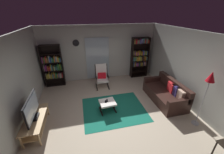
{
  "coord_description": "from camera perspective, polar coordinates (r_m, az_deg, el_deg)",
  "views": [
    {
      "loc": [
        -0.92,
        -3.49,
        3.15
      ],
      "look_at": [
        0.19,
        1.16,
        0.83
      ],
      "focal_mm": 22.05,
      "sensor_mm": 36.0,
      "label": 1
    }
  ],
  "objects": [
    {
      "name": "bookshelf_near_sofa",
      "position": [
        7.09,
        11.32,
        8.53
      ],
      "size": [
        0.86,
        0.3,
        2.0
      ],
      "color": "black",
      "rests_on": "ground"
    },
    {
      "name": "ottoman",
      "position": [
        4.76,
        -1.9,
        -10.86
      ],
      "size": [
        0.56,
        0.52,
        0.36
      ],
      "color": "white",
      "rests_on": "ground"
    },
    {
      "name": "ground_plane",
      "position": [
        4.79,
        1.05,
        -15.18
      ],
      "size": [
        7.02,
        7.02,
        0.0
      ],
      "primitive_type": "plane",
      "color": "#BFB096"
    },
    {
      "name": "wall_back",
      "position": [
        6.71,
        -5.09,
        9.85
      ],
      "size": [
        5.6,
        0.06,
        2.6
      ],
      "primitive_type": "cube",
      "color": "beige",
      "rests_on": "ground"
    },
    {
      "name": "glass_door_panel",
      "position": [
        6.71,
        -5.96,
        7.57
      ],
      "size": [
        1.1,
        0.01,
        2.0
      ],
      "primitive_type": "cube",
      "color": "silver"
    },
    {
      "name": "area_rug",
      "position": [
        4.99,
        0.84,
        -13.16
      ],
      "size": [
        2.14,
        1.78,
        0.01
      ],
      "primitive_type": "cube",
      "color": "#176C56",
      "rests_on": "ground"
    },
    {
      "name": "wall_right",
      "position": [
        5.36,
        30.43,
        2.01
      ],
      "size": [
        0.06,
        6.0,
        2.6
      ],
      "primitive_type": "cube",
      "color": "beige",
      "rests_on": "ground"
    },
    {
      "name": "tv_remote",
      "position": [
        4.77,
        -2.02,
        -9.67
      ],
      "size": [
        0.05,
        0.15,
        0.02
      ],
      "primitive_type": "cube",
      "rotation": [
        0.0,
        0.0,
        -0.04
      ],
      "color": "black",
      "rests_on": "ottoman"
    },
    {
      "name": "cell_phone",
      "position": [
        4.73,
        -2.57,
        -10.1
      ],
      "size": [
        0.1,
        0.15,
        0.01
      ],
      "primitive_type": "cube",
      "rotation": [
        0.0,
        0.0,
        -0.24
      ],
      "color": "black",
      "rests_on": "ottoman"
    },
    {
      "name": "wall_left",
      "position": [
        4.33,
        -36.06,
        -4.75
      ],
      "size": [
        0.06,
        6.0,
        2.6
      ],
      "primitive_type": "cube",
      "color": "beige",
      "rests_on": "ground"
    },
    {
      "name": "tv_stand",
      "position": [
        4.65,
        -29.04,
        -15.9
      ],
      "size": [
        0.51,
        1.29,
        0.44
      ],
      "color": "tan",
      "rests_on": "ground"
    },
    {
      "name": "leather_sofa",
      "position": [
        5.64,
        21.49,
        -6.38
      ],
      "size": [
        0.88,
        1.83,
        0.82
      ],
      "color": "#341F1A",
      "rests_on": "ground"
    },
    {
      "name": "television",
      "position": [
        4.38,
        -30.32,
        -11.28
      ],
      "size": [
        0.2,
        1.02,
        0.66
      ],
      "color": "black",
      "rests_on": "tv_stand"
    },
    {
      "name": "floor_lamp_by_sofa",
      "position": [
        4.44,
        35.45,
        -1.54
      ],
      "size": [
        0.22,
        0.22,
        1.75
      ],
      "color": "#A5A5AD",
      "rests_on": "ground"
    },
    {
      "name": "bookshelf_near_tv",
      "position": [
        6.63,
        -23.24,
        3.97
      ],
      "size": [
        0.83,
        0.3,
        1.87
      ],
      "color": "black",
      "rests_on": "ground"
    },
    {
      "name": "wall_clock",
      "position": [
        6.45,
        -14.75,
        13.49
      ],
      "size": [
        0.29,
        0.03,
        0.29
      ],
      "color": "silver"
    },
    {
      "name": "lounge_armchair",
      "position": [
        6.15,
        -4.26,
        0.71
      ],
      "size": [
        0.58,
        0.67,
        1.02
      ],
      "color": "black",
      "rests_on": "ground"
    }
  ]
}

